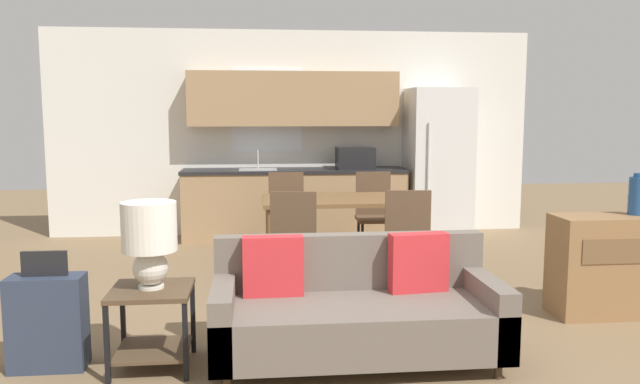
# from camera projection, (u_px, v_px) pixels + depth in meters

# --- Properties ---
(ground_plane) EXTENTS (20.00, 20.00, 0.00)m
(ground_plane) POSITION_uv_depth(u_px,v_px,m) (338.00, 371.00, 3.94)
(ground_plane) COLOR #7F6647
(wall_back) EXTENTS (6.40, 0.07, 2.70)m
(wall_back) POSITION_uv_depth(u_px,v_px,m) (293.00, 133.00, 8.33)
(wall_back) COLOR silver
(wall_back) RESTS_ON ground_plane
(kitchen_counter) EXTENTS (2.89, 0.65, 2.15)m
(kitchen_counter) POSITION_uv_depth(u_px,v_px,m) (296.00, 173.00, 8.10)
(kitchen_counter) COLOR tan
(kitchen_counter) RESTS_ON ground_plane
(refrigerator) EXTENTS (0.79, 0.72, 1.94)m
(refrigerator) POSITION_uv_depth(u_px,v_px,m) (438.00, 163.00, 8.18)
(refrigerator) COLOR white
(refrigerator) RESTS_ON ground_plane
(dining_table) EXTENTS (1.56, 0.88, 0.77)m
(dining_table) POSITION_uv_depth(u_px,v_px,m) (340.00, 204.00, 6.27)
(dining_table) COLOR brown
(dining_table) RESTS_ON ground_plane
(couch) EXTENTS (1.85, 0.80, 0.81)m
(couch) POSITION_uv_depth(u_px,v_px,m) (355.00, 311.00, 4.10)
(couch) COLOR #3D2D1E
(couch) RESTS_ON ground_plane
(side_table) EXTENTS (0.50, 0.50, 0.52)m
(side_table) POSITION_uv_depth(u_px,v_px,m) (152.00, 314.00, 3.95)
(side_table) COLOR brown
(side_table) RESTS_ON ground_plane
(table_lamp) EXTENTS (0.34, 0.34, 0.55)m
(table_lamp) POSITION_uv_depth(u_px,v_px,m) (149.00, 236.00, 3.89)
(table_lamp) COLOR silver
(table_lamp) RESTS_ON side_table
(credenza) EXTENTS (1.06, 0.41, 0.81)m
(credenza) POSITION_uv_depth(u_px,v_px,m) (618.00, 265.00, 5.00)
(credenza) COLOR olive
(credenza) RESTS_ON ground_plane
(vase) EXTENTS (0.14, 0.14, 0.34)m
(vase) POSITION_uv_depth(u_px,v_px,m) (637.00, 195.00, 4.98)
(vase) COLOR #234C84
(vase) RESTS_ON credenza
(dining_chair_near_left) EXTENTS (0.47, 0.47, 0.95)m
(dining_chair_near_left) POSITION_uv_depth(u_px,v_px,m) (294.00, 239.00, 5.49)
(dining_chair_near_left) COLOR brown
(dining_chair_near_left) RESTS_ON ground_plane
(dining_chair_near_right) EXTENTS (0.46, 0.46, 0.95)m
(dining_chair_near_right) POSITION_uv_depth(u_px,v_px,m) (406.00, 237.00, 5.58)
(dining_chair_near_right) COLOR brown
(dining_chair_near_right) RESTS_ON ground_plane
(dining_chair_far_left) EXTENTS (0.42, 0.42, 0.95)m
(dining_chair_far_left) POSITION_uv_depth(u_px,v_px,m) (287.00, 212.00, 7.03)
(dining_chair_far_left) COLOR brown
(dining_chair_far_left) RESTS_ON ground_plane
(dining_chair_far_right) EXTENTS (0.44, 0.44, 0.95)m
(dining_chair_far_right) POSITION_uv_depth(u_px,v_px,m) (374.00, 211.00, 7.10)
(dining_chair_far_right) COLOR brown
(dining_chair_far_right) RESTS_ON ground_plane
(suitcase) EXTENTS (0.46, 0.22, 0.76)m
(suitcase) POSITION_uv_depth(u_px,v_px,m) (48.00, 322.00, 3.93)
(suitcase) COLOR #2D384C
(suitcase) RESTS_ON ground_plane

